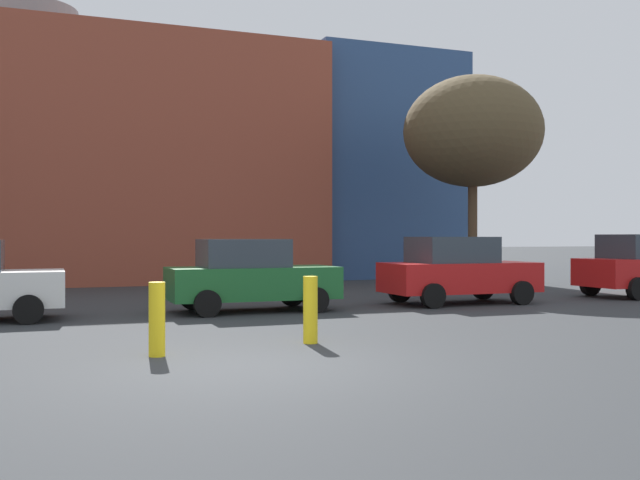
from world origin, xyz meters
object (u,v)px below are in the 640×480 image
parked_car_3 (458,270)px  bollard_yellow_1 (310,310)px  bare_tree_1 (473,132)px  parked_car_2 (250,275)px  bollard_yellow_0 (157,319)px

parked_car_3 → bollard_yellow_1: bearing=-138.8°
bare_tree_1 → bollard_yellow_1: 15.11m
bare_tree_1 → parked_car_2: bearing=-151.5°
parked_car_2 → parked_car_3: (5.65, -0.00, 0.03)m
bare_tree_1 → bollard_yellow_0: bearing=-138.8°
parked_car_2 → bare_tree_1: bearing=28.5°
bare_tree_1 → parked_car_3: bearing=-126.2°
parked_car_3 → bare_tree_1: size_ratio=0.55×
bare_tree_1 → bollard_yellow_1: size_ratio=6.63×
parked_car_3 → bare_tree_1: (3.74, 5.10, 4.55)m
parked_car_3 → bollard_yellow_0: parked_car_3 is taller
parked_car_3 → bollard_yellow_0: 10.38m
bollard_yellow_0 → bare_tree_1: bearing=41.2°
parked_car_3 → parked_car_2: bearing=180.0°
parked_car_2 → bollard_yellow_1: bearing=-94.5°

